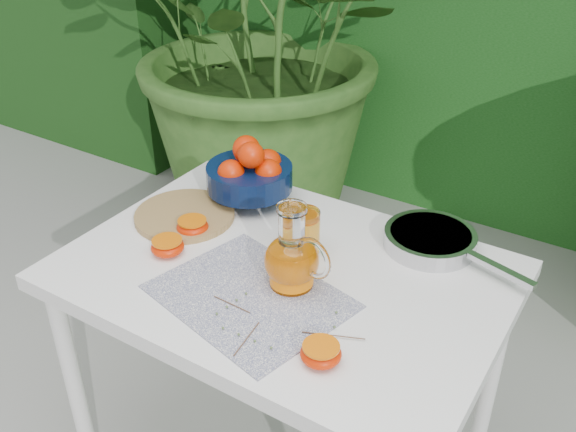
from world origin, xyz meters
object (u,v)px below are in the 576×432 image
Objects in this scene: cutting_board at (185,215)px; juice_pitcher at (292,259)px; fruit_bowl at (251,172)px; saute_pan at (431,239)px; white_table at (283,296)px.

cutting_board is 1.30× the size of juice_pitcher.
cutting_board is 0.85× the size of fruit_bowl.
saute_pan is (0.20, 0.31, -0.05)m from juice_pitcher.
juice_pitcher is at bearing -41.94° from fruit_bowl.
cutting_board is at bearing 166.11° from juice_pitcher.
fruit_bowl is 0.75× the size of saute_pan.
saute_pan is (0.25, 0.26, 0.10)m from white_table.
white_table is at bearing 139.19° from juice_pitcher.
fruit_bowl is at bearing -175.62° from saute_pan.
white_table is 5.01× the size of juice_pitcher.
cutting_board is 0.41m from juice_pitcher.
fruit_bowl is 0.41m from juice_pitcher.
saute_pan is at bearing 19.77° from cutting_board.
fruit_bowl reaches higher than saute_pan.
juice_pitcher is at bearing -40.81° from white_table.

